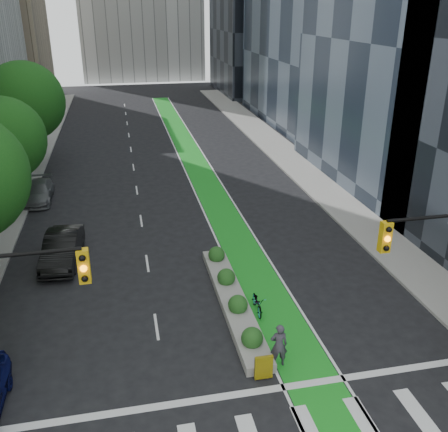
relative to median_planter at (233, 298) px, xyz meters
name	(u,v)px	position (x,y,z in m)	size (l,w,h in m)	color
ground	(244,419)	(-1.20, -7.04, -0.37)	(160.00, 160.00, 0.00)	black
sidewalk_left	(11,194)	(-13.00, 17.96, -0.30)	(3.60, 90.00, 0.15)	gray
sidewalk_right	(308,173)	(10.60, 17.96, -0.30)	(3.60, 90.00, 0.15)	gray
bike_lane_paint	(195,163)	(1.80, 22.96, -0.37)	(2.20, 70.00, 0.01)	#1B9823
tree_midfar	(3,139)	(-12.20, 14.96, 4.57)	(5.60, 5.60, 7.76)	black
tree_far	(25,101)	(-12.20, 24.96, 5.32)	(6.60, 6.60, 9.00)	black
median_planter	(233,298)	(0.00, 0.00, 0.00)	(1.20, 10.26, 1.10)	gray
bicycle	(257,303)	(0.99, -0.77, 0.07)	(0.59, 1.70, 0.89)	gray
cyclist	(279,345)	(0.80, -4.55, 0.56)	(0.68, 0.45, 1.87)	#3B3742
parked_car_left_mid	(62,249)	(-8.20, 6.07, 0.46)	(1.76, 5.04, 1.66)	black
parked_car_left_far	(39,192)	(-10.70, 16.20, 0.30)	(1.89, 4.65, 1.35)	slate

